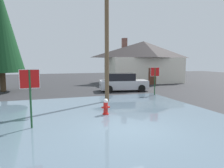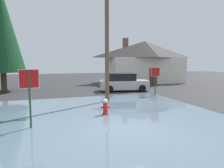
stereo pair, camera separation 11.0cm
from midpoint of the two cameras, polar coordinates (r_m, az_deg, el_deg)
ground_plane at (r=8.50m, az=5.08°, el=-13.06°), size 80.00×80.00×0.10m
flood_puddle at (r=10.17m, az=-2.62°, el=-9.33°), size 12.26×11.69×0.04m
lane_stop_bar at (r=6.95m, az=21.23°, el=-17.58°), size 3.71×0.63×0.01m
stop_sign_near at (r=8.81m, az=-22.00°, el=-0.62°), size 0.78×0.12×2.47m
fire_hydrant at (r=10.49m, az=-1.60°, el=-6.54°), size 0.44×0.37×0.87m
utility_pole at (r=13.77m, az=-1.20°, el=12.65°), size 1.60×0.28×8.20m
stop_sign_far at (r=16.70m, az=12.34°, el=2.36°), size 0.70×0.20×2.30m
house at (r=26.97m, az=9.22°, el=6.37°), size 10.22×5.95×5.80m
parked_car at (r=19.05m, az=3.32°, el=0.43°), size 4.68×2.52×1.67m
pine_tree_tall_left at (r=21.36m, az=-28.81°, el=14.01°), size 4.00×4.00×10.01m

